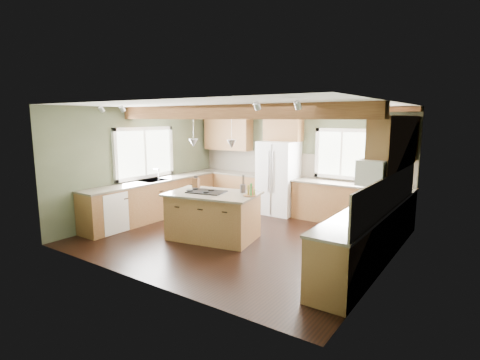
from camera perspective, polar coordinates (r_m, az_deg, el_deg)
The scene contains 37 objects.
floor at distance 7.59m, azimuth -0.08°, elevation -8.71°, with size 5.60×5.60×0.00m, color black.
ceiling at distance 7.22m, azimuth -0.09°, elevation 11.31°, with size 5.60×5.60×0.00m, color silver.
wall_back at distance 9.43m, azimuth 8.62°, elevation 2.85°, with size 5.60×5.60×0.00m, color #414A34.
wall_left at distance 9.17m, azimuth -14.63°, elevation 2.46°, with size 5.00×5.00×0.00m, color #414A34.
wall_right at distance 6.16m, azimuth 21.85°, elevation -1.18°, with size 5.00×5.00×0.00m, color #414A34.
ceiling_beam at distance 6.94m, azimuth -1.72°, elevation 10.31°, with size 5.55×0.26×0.26m, color #4C2715.
soffit_trim at distance 9.29m, azimuth 8.54°, elevation 10.42°, with size 5.55×0.20×0.10m, color #4C2715.
backsplash_back at distance 9.43m, azimuth 8.57°, elevation 2.30°, with size 5.58×0.03×0.58m, color brown.
backsplash_right at distance 6.23m, azimuth 21.77°, elevation -1.91°, with size 0.03×3.70×0.58m, color brown.
base_cab_back_left at distance 10.22m, azimuth -1.29°, elevation -1.42°, with size 2.02×0.60×0.88m, color brown.
counter_back_left at distance 10.15m, azimuth -1.30°, elevation 1.13°, with size 2.06×0.64×0.04m, color #443D32.
base_cab_back_right at distance 8.75m, azimuth 16.41°, elevation -3.66°, with size 2.62×0.60×0.88m, color brown.
counter_back_right at distance 8.66m, azimuth 16.55°, elevation -0.69°, with size 2.66×0.64×0.04m, color #443D32.
base_cab_left at distance 9.12m, azimuth -12.93°, elevation -2.99°, with size 0.60×3.70×0.88m, color brown.
counter_left at distance 9.03m, azimuth -13.04°, elevation -0.14°, with size 0.64×3.74×0.04m, color #443D32.
base_cab_right at distance 6.48m, azimuth 18.87°, elevation -8.35°, with size 0.60×3.70×0.88m, color brown.
counter_right at distance 6.36m, azimuth 19.09°, elevation -4.40°, with size 0.64×3.74×0.04m, color #443D32.
upper_cab_back_left at distance 10.27m, azimuth -1.82°, elevation 7.11°, with size 1.40×0.35×0.90m, color brown.
upper_cab_over_fridge at distance 9.36m, azimuth 6.61°, elevation 8.06°, with size 0.96×0.35×0.70m, color brown.
upper_cab_right at distance 7.00m, azimuth 22.45°, elevation 5.34°, with size 0.35×2.20×0.90m, color brown.
upper_cab_back_corner at distance 8.46m, azimuth 22.39°, elevation 5.92°, with size 0.90×0.35×0.90m, color brown.
window_left at distance 9.16m, azimuth -14.37°, elevation 4.04°, with size 0.04×1.60×1.05m, color white.
window_back at distance 8.95m, azimuth 15.24°, elevation 3.88°, with size 1.10×0.04×1.00m, color white.
sink at distance 9.03m, azimuth -13.04°, elevation -0.11°, with size 0.50×0.65×0.03m, color #262628.
faucet at distance 8.88m, azimuth -12.29°, elevation 0.70°, with size 0.02×0.02×0.28m, color #B2B2B7.
dishwasher at distance 8.32m, azimuth -19.51°, elevation -4.56°, with size 0.60×0.60×0.84m, color white.
oven at distance 5.31m, azimuth 14.79°, elevation -12.23°, with size 0.60×0.72×0.84m, color white.
microwave at distance 6.12m, azimuth 19.88°, elevation 1.24°, with size 0.40×0.70×0.38m, color white.
pendant_left at distance 7.39m, azimuth -7.09°, elevation 5.61°, with size 0.18×0.18×0.16m, color #B2B2B7.
pendant_right at distance 7.01m, azimuth -1.30°, elevation 5.48°, with size 0.18×0.18×0.16m, color #B2B2B7.
refrigerator at distance 9.29m, azimuth 5.87°, elevation 0.32°, with size 0.90×0.74×1.80m, color white.
island at distance 7.43m, azimuth -4.13°, elevation -5.59°, with size 1.64×1.00×0.88m, color brown.
island_top at distance 7.33m, azimuth -4.18°, elevation -2.11°, with size 1.75×1.11×0.04m, color #443D32.
cooktop at distance 7.38m, azimuth -5.12°, elevation -1.80°, with size 0.71×0.47×0.02m, color black.
knife_block at distance 7.81m, azimuth -6.73°, elevation -0.48°, with size 0.13×0.10×0.21m, color brown.
utensil_crock at distance 7.32m, azimuth 0.45°, elevation -1.30°, with size 0.12×0.12×0.16m, color #453A37.
bottle_tray at distance 7.00m, azimuth 1.51°, elevation -1.51°, with size 0.25×0.25×0.23m, color brown, non-canonical shape.
Camera 1 is at (4.11, -5.92, 2.36)m, focal length 28.00 mm.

